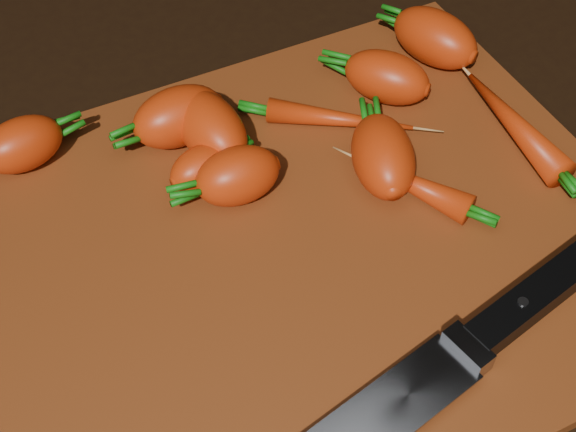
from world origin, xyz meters
name	(u,v)px	position (x,y,z in m)	size (l,w,h in m)	color
ground	(294,256)	(0.00, 0.00, -0.01)	(2.00, 2.00, 0.01)	black
cutting_board	(294,247)	(0.00, 0.00, 0.01)	(0.50, 0.40, 0.01)	brown
carrot_0	(22,144)	(-0.15, 0.16, 0.03)	(0.06, 0.04, 0.04)	red
carrot_1	(238,176)	(-0.02, 0.06, 0.03)	(0.06, 0.04, 0.04)	red
carrot_2	(210,127)	(-0.02, 0.11, 0.04)	(0.08, 0.05, 0.05)	red
carrot_3	(383,156)	(0.09, 0.03, 0.04)	(0.08, 0.05, 0.05)	red
carrot_4	(178,117)	(-0.03, 0.13, 0.04)	(0.07, 0.05, 0.05)	red
carrot_5	(202,168)	(-0.04, 0.08, 0.03)	(0.05, 0.03, 0.03)	red
carrot_6	(387,77)	(0.14, 0.10, 0.03)	(0.07, 0.04, 0.04)	red
carrot_7	(514,123)	(0.21, 0.02, 0.03)	(0.13, 0.03, 0.03)	red
carrot_8	(340,119)	(0.09, 0.09, 0.02)	(0.12, 0.02, 0.02)	red
carrot_9	(413,185)	(0.10, 0.00, 0.02)	(0.09, 0.02, 0.02)	red
carrot_10	(435,38)	(0.20, 0.13, 0.04)	(0.08, 0.05, 0.05)	red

